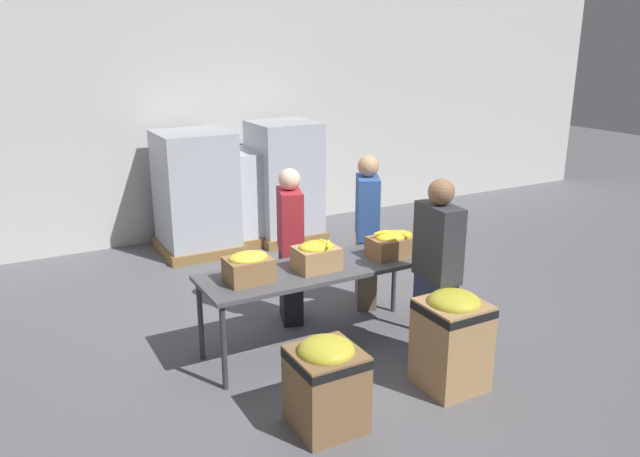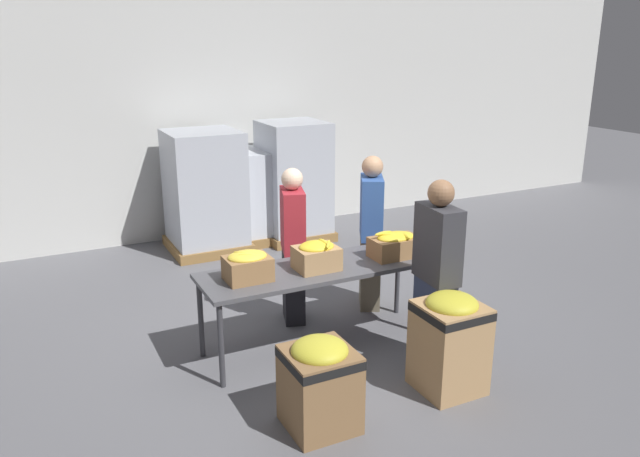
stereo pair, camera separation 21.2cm
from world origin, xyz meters
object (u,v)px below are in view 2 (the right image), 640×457
at_px(banana_box_1, 317,255).
at_px(sorting_table, 320,273).
at_px(banana_box_2, 395,244).
at_px(volunteer_1, 436,276).
at_px(banana_box_0, 248,265).
at_px(donation_bin_1, 450,339).
at_px(volunteer_0, 293,247).
at_px(pallet_stack_1, 256,196).
at_px(volunteer_2, 371,233).
at_px(donation_bin_0, 320,381).
at_px(pallet_stack_2, 294,182).
at_px(pallet_stack_0, 205,192).

bearing_deg(banana_box_1, sorting_table, 38.97).
xyz_separation_m(banana_box_2, volunteer_1, (-0.02, -0.68, -0.08)).
height_order(banana_box_0, donation_bin_1, banana_box_0).
height_order(banana_box_0, volunteer_0, volunteer_0).
height_order(sorting_table, pallet_stack_1, pallet_stack_1).
height_order(sorting_table, banana_box_0, banana_box_0).
height_order(volunteer_0, volunteer_2, volunteer_2).
bearing_deg(volunteer_1, banana_box_2, 3.08).
bearing_deg(banana_box_1, pallet_stack_1, 78.30).
bearing_deg(banana_box_1, volunteer_0, 84.12).
relative_size(donation_bin_0, pallet_stack_1, 0.55).
height_order(volunteer_2, pallet_stack_2, pallet_stack_2).
relative_size(banana_box_1, volunteer_2, 0.23).
distance_m(banana_box_0, banana_box_2, 1.50).
distance_m(pallet_stack_0, pallet_stack_1, 0.83).
distance_m(volunteer_2, pallet_stack_1, 2.84).
bearing_deg(donation_bin_0, pallet_stack_0, 84.22).
distance_m(sorting_table, banana_box_1, 0.21).
bearing_deg(donation_bin_1, banana_box_2, 81.74).
bearing_deg(donation_bin_1, banana_box_1, 120.99).
relative_size(volunteer_1, donation_bin_1, 1.98).
bearing_deg(pallet_stack_0, banana_box_0, -100.00).
xyz_separation_m(volunteer_0, pallet_stack_2, (1.17, 2.58, 0.04)).
xyz_separation_m(donation_bin_0, pallet_stack_2, (1.77, 4.40, 0.46)).
height_order(banana_box_2, volunteer_0, volunteer_0).
relative_size(volunteer_2, donation_bin_0, 2.30).
distance_m(sorting_table, volunteer_0, 0.65).
relative_size(sorting_table, pallet_stack_0, 1.37).
bearing_deg(sorting_table, pallet_stack_0, 92.40).
xyz_separation_m(sorting_table, donation_bin_1, (0.62, -1.17, -0.29)).
distance_m(volunteer_0, donation_bin_0, 1.96).
xyz_separation_m(banana_box_1, donation_bin_0, (-0.53, -1.13, -0.56)).
height_order(volunteer_0, donation_bin_1, volunteer_0).
xyz_separation_m(banana_box_2, pallet_stack_1, (-0.12, 3.50, -0.29)).
bearing_deg(sorting_table, donation_bin_1, -62.17).
height_order(volunteer_1, donation_bin_1, volunteer_1).
bearing_deg(donation_bin_1, donation_bin_0, 180.00).
height_order(volunteer_1, pallet_stack_2, volunteer_1).
bearing_deg(donation_bin_0, donation_bin_1, 0.00).
bearing_deg(banana_box_1, pallet_stack_2, 69.25).
bearing_deg(volunteer_2, donation_bin_1, 18.33).
distance_m(banana_box_0, pallet_stack_0, 3.34).
distance_m(volunteer_1, pallet_stack_0, 4.13).
bearing_deg(pallet_stack_2, volunteer_2, -95.85).
relative_size(volunteer_0, volunteer_2, 0.97).
bearing_deg(banana_box_0, sorting_table, 1.38).
distance_m(banana_box_0, donation_bin_1, 1.83).
height_order(sorting_table, volunteer_1, volunteer_1).
relative_size(banana_box_2, donation_bin_1, 0.56).
bearing_deg(pallet_stack_0, donation_bin_1, -80.34).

